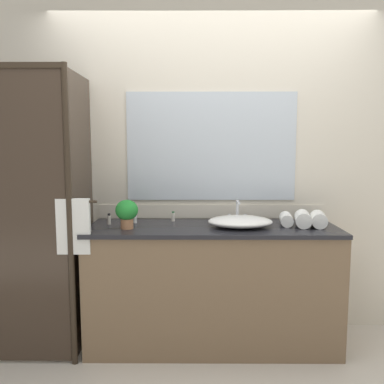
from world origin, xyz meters
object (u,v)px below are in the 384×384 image
Objects in this scene: amenity_bottle_body_wash at (135,218)px; rolled_towel_middle at (303,219)px; faucet at (237,215)px; rolled_towel_far_edge at (286,219)px; potted_plant at (127,212)px; rolled_towel_near_edge at (319,219)px; sink_basin at (240,221)px; amenity_bottle_shampoo at (109,219)px; amenity_bottle_conditioner at (173,217)px.

rolled_towel_middle is at bearing -5.86° from amenity_bottle_body_wash.
faucet is 0.37m from rolled_towel_far_edge.
potted_plant is 1.26m from rolled_towel_middle.
amenity_bottle_body_wash is at bearing 175.70° from rolled_towel_far_edge.
potted_plant is 1.37m from rolled_towel_near_edge.
sink_basin is 5.66× the size of amenity_bottle_shampoo.
rolled_towel_near_edge reaches higher than sink_basin.
rolled_towel_near_edge is at bearing -10.78° from amenity_bottle_conditioner.
rolled_towel_middle is at bearing -2.71° from amenity_bottle_shampoo.
sink_basin is 5.91× the size of amenity_bottle_body_wash.
amenity_bottle_conditioner is 0.85m from rolled_towel_far_edge.
amenity_bottle_body_wash reaches higher than amenity_bottle_conditioner.
potted_plant is 0.22m from amenity_bottle_body_wash.
faucet is 2.07× the size of amenity_bottle_shampoo.
amenity_bottle_body_wash reaches higher than sink_basin.
sink_basin is 2.27× the size of potted_plant.
faucet is at bearing 17.23° from potted_plant.
faucet is 0.83× the size of potted_plant.
potted_plant is 2.49× the size of amenity_bottle_shampoo.
potted_plant is 2.60× the size of amenity_bottle_body_wash.
rolled_towel_middle reaches higher than amenity_bottle_conditioner.
rolled_towel_far_edge is (0.84, -0.15, 0.01)m from amenity_bottle_conditioner.
rolled_towel_near_edge is at bearing -17.68° from faucet.
potted_plant is 0.42m from amenity_bottle_conditioner.
rolled_towel_middle reaches higher than amenity_bottle_shampoo.
potted_plant is at bearing -175.42° from sink_basin.
sink_basin is at bearing -179.45° from rolled_towel_near_edge.
faucet is 2.16× the size of amenity_bottle_body_wash.
sink_basin is 0.79m from amenity_bottle_body_wash.
sink_basin is 0.35m from rolled_towel_far_edge.
rolled_towel_far_edge is (1.12, -0.08, 0.01)m from amenity_bottle_body_wash.
sink_basin is 0.56m from rolled_towel_near_edge.
rolled_towel_far_edge is at bearing -1.09° from amenity_bottle_shampoo.
sink_basin is 6.07× the size of amenity_bottle_conditioner.
amenity_bottle_body_wash is at bearing -166.45° from amenity_bottle_conditioner.
amenity_bottle_shampoo is at bearing 137.74° from potted_plant.
amenity_bottle_conditioner is (-0.49, 0.21, -0.00)m from sink_basin.
amenity_bottle_body_wash is 0.42× the size of rolled_towel_far_edge.
rolled_towel_far_edge is at bearing 159.04° from rolled_towel_middle.
amenity_bottle_conditioner is 1.08m from rolled_towel_near_edge.
faucet reaches higher than rolled_towel_near_edge.
amenity_bottle_body_wash is (-0.78, 0.14, -0.00)m from sink_basin.
rolled_towel_near_edge is at bearing 2.92° from potted_plant.
potted_plant reaches higher than amenity_bottle_body_wash.
sink_basin is at bearing 4.58° from potted_plant.
amenity_bottle_conditioner is at bearing 157.28° from sink_basin.
faucet reaches higher than amenity_bottle_shampoo.
potted_plant reaches higher than sink_basin.
rolled_towel_far_edge is at bearing 5.87° from potted_plant.
amenity_bottle_body_wash is 0.19m from amenity_bottle_shampoo.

